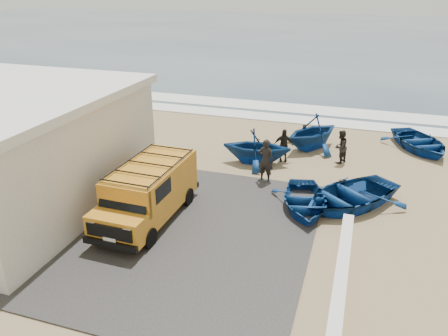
% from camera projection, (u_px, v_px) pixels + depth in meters
% --- Properties ---
extents(ground, '(160.00, 160.00, 0.00)m').
position_uv_depth(ground, '(211.00, 207.00, 16.51)').
color(ground, '#9B825A').
extents(slab, '(12.00, 10.00, 0.05)m').
position_uv_depth(slab, '(138.00, 224.00, 15.33)').
color(slab, '#383533').
rests_on(slab, ground).
extents(ocean, '(180.00, 88.00, 0.01)m').
position_uv_depth(ocean, '(336.00, 36.00, 65.32)').
color(ocean, '#385166').
rests_on(ocean, ground).
extents(surf_line, '(180.00, 1.60, 0.06)m').
position_uv_depth(surf_line, '(276.00, 118.00, 26.96)').
color(surf_line, white).
rests_on(surf_line, ground).
extents(surf_wash, '(180.00, 2.20, 0.04)m').
position_uv_depth(surf_wash, '(284.00, 107.00, 29.14)').
color(surf_wash, white).
rests_on(surf_wash, ground).
extents(building, '(8.40, 9.40, 4.30)m').
position_uv_depth(building, '(0.00, 150.00, 16.04)').
color(building, silver).
rests_on(building, ground).
extents(parapet, '(0.35, 6.00, 0.55)m').
position_uv_depth(parapet, '(341.00, 273.00, 12.37)').
color(parapet, silver).
rests_on(parapet, ground).
extents(van, '(2.04, 4.85, 2.06)m').
position_uv_depth(van, '(148.00, 190.00, 15.30)').
color(van, orange).
rests_on(van, ground).
extents(boat_near_left, '(3.14, 3.87, 0.71)m').
position_uv_depth(boat_near_left, '(304.00, 201.00, 16.22)').
color(boat_near_left, navy).
rests_on(boat_near_left, ground).
extents(boat_near_right, '(5.12, 5.28, 0.89)m').
position_uv_depth(boat_near_right, '(349.00, 195.00, 16.43)').
color(boat_near_right, navy).
rests_on(boat_near_right, ground).
extents(boat_mid_left, '(3.39, 3.01, 1.65)m').
position_uv_depth(boat_mid_left, '(257.00, 146.00, 20.10)').
color(boat_mid_left, navy).
rests_on(boat_mid_left, ground).
extents(boat_far_left, '(4.33, 4.45, 1.79)m').
position_uv_depth(boat_far_left, '(312.00, 132.00, 21.84)').
color(boat_far_left, navy).
rests_on(boat_far_left, ground).
extents(boat_far_right, '(4.32, 4.84, 0.83)m').
position_uv_depth(boat_far_right, '(420.00, 142.00, 21.85)').
color(boat_far_right, navy).
rests_on(boat_far_right, ground).
extents(fisherman_front, '(0.75, 0.55, 1.87)m').
position_uv_depth(fisherman_front, '(266.00, 160.00, 18.30)').
color(fisherman_front, black).
rests_on(fisherman_front, ground).
extents(fisherman_middle, '(0.89, 0.96, 1.57)m').
position_uv_depth(fisherman_middle, '(340.00, 147.00, 20.18)').
color(fisherman_middle, black).
rests_on(fisherman_middle, ground).
extents(fisherman_back, '(0.99, 0.64, 1.56)m').
position_uv_depth(fisherman_back, '(283.00, 145.00, 20.39)').
color(fisherman_back, black).
rests_on(fisherman_back, ground).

